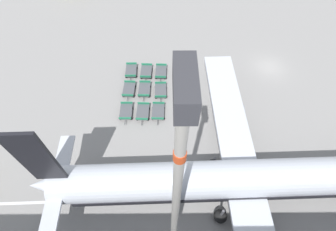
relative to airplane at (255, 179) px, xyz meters
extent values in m
plane|color=gray|center=(-18.33, 6.66, -3.14)|extent=(500.00, 500.00, 0.00)
cylinder|color=silver|center=(-0.02, 0.63, 0.20)|extent=(4.68, 39.52, 3.57)
cone|color=silver|center=(0.54, -19.08, 0.20)|extent=(3.51, 4.37, 3.39)
cube|color=black|center=(0.52, -18.42, 5.61)|extent=(0.36, 2.68, 7.26)
cube|color=silver|center=(0.52, -18.37, 0.73)|extent=(9.90, 1.71, 0.24)
cube|color=silver|center=(0.03, -0.95, -0.60)|extent=(35.33, 4.57, 0.44)
cylinder|color=gray|center=(-9.16, -0.81, -1.90)|extent=(2.34, 3.41, 2.24)
cube|color=black|center=(-0.02, 0.63, -0.42)|extent=(4.64, 35.58, 0.64)
cylinder|color=#56565B|center=(2.78, -3.24, -1.59)|extent=(0.24, 0.24, 1.79)
sphere|color=black|center=(2.78, -3.24, -2.48)|extent=(1.32, 1.32, 1.32)
cylinder|color=#56565B|center=(-2.59, -3.39, -1.59)|extent=(0.24, 0.24, 1.79)
sphere|color=black|center=(-2.59, -3.39, -2.48)|extent=(1.32, 1.32, 1.32)
cube|color=#515459|center=(-17.24, -13.42, -2.59)|extent=(2.53, 1.54, 0.10)
cube|color=#237F56|center=(-16.03, -13.40, -2.38)|extent=(0.10, 1.51, 0.32)
cube|color=#237F56|center=(-18.46, -13.44, -2.38)|extent=(0.10, 1.51, 0.32)
cube|color=#333338|center=(-15.64, -13.40, -2.71)|extent=(0.70, 0.07, 0.06)
sphere|color=black|center=(-16.35, -14.05, -2.96)|extent=(0.36, 0.36, 0.36)
sphere|color=black|center=(-16.37, -12.77, -2.96)|extent=(0.36, 0.36, 0.36)
sphere|color=black|center=(-18.11, -14.07, -2.96)|extent=(0.36, 0.36, 0.36)
sphere|color=black|center=(-18.13, -12.79, -2.96)|extent=(0.36, 0.36, 0.36)
cube|color=#515459|center=(-13.72, -13.44, -2.59)|extent=(2.58, 1.63, 0.10)
cube|color=#237F56|center=(-12.50, -13.50, -2.38)|extent=(0.15, 1.51, 0.32)
cube|color=#237F56|center=(-14.93, -13.38, -2.38)|extent=(0.15, 1.51, 0.32)
cube|color=#333338|center=(-12.11, -13.52, -2.71)|extent=(0.70, 0.09, 0.06)
sphere|color=black|center=(-12.87, -14.12, -2.96)|extent=(0.36, 0.36, 0.36)
sphere|color=black|center=(-12.81, -12.84, -2.96)|extent=(0.36, 0.36, 0.36)
sphere|color=black|center=(-14.62, -14.04, -2.96)|extent=(0.36, 0.36, 0.36)
sphere|color=black|center=(-14.56, -12.76, -2.96)|extent=(0.36, 0.36, 0.36)
cube|color=#515459|center=(-10.04, -13.51, -2.59)|extent=(2.52, 1.52, 0.10)
cube|color=#237F56|center=(-8.82, -13.50, -2.38)|extent=(0.09, 1.51, 0.32)
cube|color=#237F56|center=(-11.25, -13.51, -2.38)|extent=(0.09, 1.51, 0.32)
cube|color=#333338|center=(-8.43, -13.50, -2.71)|extent=(0.70, 0.06, 0.06)
sphere|color=black|center=(-9.16, -14.15, -2.96)|extent=(0.36, 0.36, 0.36)
sphere|color=black|center=(-9.16, -12.86, -2.96)|extent=(0.36, 0.36, 0.36)
sphere|color=black|center=(-10.91, -14.15, -2.96)|extent=(0.36, 0.36, 0.36)
sphere|color=black|center=(-10.92, -12.87, -2.96)|extent=(0.36, 0.36, 0.36)
cube|color=#515459|center=(-17.04, -11.27, -2.59)|extent=(2.57, 1.61, 0.10)
cube|color=#237F56|center=(-15.83, -11.32, -2.38)|extent=(0.14, 1.51, 0.32)
cube|color=#237F56|center=(-18.26, -11.22, -2.38)|extent=(0.14, 1.51, 0.32)
cube|color=#333338|center=(-15.44, -11.33, -2.71)|extent=(0.70, 0.09, 0.06)
sphere|color=black|center=(-16.19, -11.95, -2.96)|extent=(0.36, 0.36, 0.36)
sphere|color=black|center=(-16.14, -10.66, -2.96)|extent=(0.36, 0.36, 0.36)
sphere|color=black|center=(-17.95, -11.87, -2.96)|extent=(0.36, 0.36, 0.36)
sphere|color=black|center=(-17.90, -10.59, -2.96)|extent=(0.36, 0.36, 0.36)
cube|color=#515459|center=(-13.69, -11.36, -2.59)|extent=(2.56, 1.60, 0.10)
cube|color=#237F56|center=(-12.48, -11.41, -2.38)|extent=(0.13, 1.51, 0.32)
cube|color=#237F56|center=(-14.91, -11.32, -2.38)|extent=(0.13, 1.51, 0.32)
cube|color=#333338|center=(-12.09, -11.42, -2.71)|extent=(0.70, 0.08, 0.06)
sphere|color=black|center=(-12.84, -12.04, -2.96)|extent=(0.36, 0.36, 0.36)
sphere|color=black|center=(-12.79, -10.75, -2.96)|extent=(0.36, 0.36, 0.36)
sphere|color=black|center=(-14.59, -11.97, -2.96)|extent=(0.36, 0.36, 0.36)
sphere|color=black|center=(-14.55, -10.69, -2.96)|extent=(0.36, 0.36, 0.36)
cube|color=#515459|center=(-9.93, -11.39, -2.59)|extent=(2.57, 1.61, 0.10)
cube|color=#237F56|center=(-8.72, -11.44, -2.38)|extent=(0.14, 1.51, 0.32)
cube|color=#237F56|center=(-11.15, -11.34, -2.38)|extent=(0.14, 1.51, 0.32)
cube|color=#333338|center=(-8.33, -11.45, -2.71)|extent=(0.70, 0.09, 0.06)
sphere|color=black|center=(-9.08, -12.07, -2.96)|extent=(0.36, 0.36, 0.36)
sphere|color=black|center=(-9.03, -10.78, -2.96)|extent=(0.36, 0.36, 0.36)
sphere|color=black|center=(-10.84, -12.00, -2.96)|extent=(0.36, 0.36, 0.36)
sphere|color=black|center=(-10.79, -10.72, -2.96)|extent=(0.36, 0.36, 0.36)
cube|color=#515459|center=(-16.98, -9.18, -2.59)|extent=(2.58, 1.62, 0.10)
cube|color=#237F56|center=(-15.77, -9.23, -2.38)|extent=(0.15, 1.51, 0.32)
cube|color=#237F56|center=(-18.20, -9.12, -2.38)|extent=(0.15, 1.51, 0.32)
cube|color=#333338|center=(-15.38, -9.25, -2.71)|extent=(0.70, 0.09, 0.06)
sphere|color=black|center=(-16.14, -9.86, -2.96)|extent=(0.36, 0.36, 0.36)
sphere|color=black|center=(-16.08, -8.57, -2.96)|extent=(0.36, 0.36, 0.36)
sphere|color=black|center=(-17.89, -9.78, -2.96)|extent=(0.36, 0.36, 0.36)
sphere|color=black|center=(-17.83, -8.49, -2.96)|extent=(0.36, 0.36, 0.36)
cube|color=#515459|center=(-13.48, -9.19, -2.59)|extent=(2.53, 1.54, 0.10)
cube|color=#237F56|center=(-12.27, -9.17, -2.38)|extent=(0.10, 1.51, 0.32)
cube|color=#237F56|center=(-14.70, -9.20, -2.38)|extent=(0.10, 1.51, 0.32)
cube|color=#333338|center=(-11.88, -9.17, -2.71)|extent=(0.70, 0.07, 0.06)
sphere|color=black|center=(-12.60, -9.82, -2.96)|extent=(0.36, 0.36, 0.36)
sphere|color=black|center=(-12.61, -8.54, -2.96)|extent=(0.36, 0.36, 0.36)
sphere|color=black|center=(-14.35, -9.84, -2.96)|extent=(0.36, 0.36, 0.36)
sphere|color=black|center=(-14.37, -8.56, -2.96)|extent=(0.36, 0.36, 0.36)
cube|color=#515459|center=(-9.99, -9.46, -2.59)|extent=(2.56, 1.60, 0.10)
cube|color=#237F56|center=(-8.78, -9.50, -2.38)|extent=(0.13, 1.51, 0.32)
cube|color=#237F56|center=(-11.21, -9.42, -2.38)|extent=(0.13, 1.51, 0.32)
cube|color=#333338|center=(-8.39, -9.52, -2.71)|extent=(0.70, 0.08, 0.06)
sphere|color=black|center=(-9.14, -10.13, -2.96)|extent=(0.36, 0.36, 0.36)
sphere|color=black|center=(-9.09, -8.85, -2.96)|extent=(0.36, 0.36, 0.36)
sphere|color=black|center=(-10.89, -10.07, -2.96)|extent=(0.36, 0.36, 0.36)
sphere|color=black|center=(-10.85, -8.79, -2.96)|extent=(0.36, 0.36, 0.36)
cylinder|color=#ADA89E|center=(4.56, -7.83, 7.27)|extent=(0.51, 0.51, 20.83)
cylinder|color=#D8471E|center=(4.56, -7.83, 13.93)|extent=(0.58, 0.58, 0.60)
cube|color=#38383D|center=(4.56, -7.83, 18.18)|extent=(2.00, 0.70, 1.00)
cube|color=white|center=(0.78, -9.23, -3.14)|extent=(1.25, 33.38, 0.01)
camera|label=1|loc=(9.56, -8.35, 23.79)|focal=28.00mm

